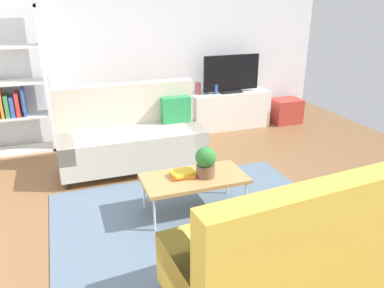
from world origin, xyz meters
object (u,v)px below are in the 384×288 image
(coffee_table, at_px, (194,179))
(bookshelf, at_px, (4,89))
(tv, at_px, (231,74))
(table_book_0, at_px, (183,175))
(vase_0, at_px, (198,88))
(vase_1, at_px, (206,88))
(storage_trunk, at_px, (286,111))
(bottle_0, at_px, (216,89))
(couch_beige, at_px, (132,136))
(couch_green, at_px, (295,247))
(tv_console, at_px, (229,110))
(potted_plant, at_px, (206,162))

(coffee_table, relative_size, bookshelf, 0.52)
(tv, relative_size, table_book_0, 4.17)
(table_book_0, distance_m, vase_0, 2.73)
(vase_1, bearing_deg, coffee_table, -114.19)
(storage_trunk, height_order, vase_0, vase_0)
(coffee_table, distance_m, bottle_0, 2.77)
(storage_trunk, height_order, vase_1, vase_1)
(tv, xyz_separation_m, storage_trunk, (1.10, -0.08, -0.73))
(bookshelf, relative_size, vase_0, 10.52)
(couch_beige, xyz_separation_m, table_book_0, (0.28, -1.37, -0.01))
(tv, distance_m, bottle_0, 0.37)
(couch_green, distance_m, tv_console, 4.11)
(couch_beige, relative_size, table_book_0, 7.93)
(table_book_0, relative_size, vase_1, 1.40)
(couch_beige, distance_m, couch_green, 2.92)
(coffee_table, xyz_separation_m, tv_console, (1.56, 2.48, -0.07))
(tv_console, xyz_separation_m, storage_trunk, (1.10, -0.10, -0.10))
(potted_plant, distance_m, bottle_0, 2.73)
(potted_plant, bearing_deg, couch_green, -82.94)
(tv, xyz_separation_m, table_book_0, (-1.67, -2.41, -0.52))
(bookshelf, xyz_separation_m, potted_plant, (2.08, -2.53, -0.38))
(vase_0, bearing_deg, bookshelf, -179.42)
(tv_console, xyz_separation_m, vase_0, (-0.58, 0.05, 0.42))
(bookshelf, height_order, vase_1, bookshelf)
(storage_trunk, bearing_deg, table_book_0, -139.95)
(couch_beige, relative_size, storage_trunk, 3.66)
(vase_0, bearing_deg, bottle_0, -17.01)
(coffee_table, relative_size, table_book_0, 4.58)
(table_book_0, bearing_deg, tv, 55.25)
(tv, bearing_deg, table_book_0, -124.75)
(storage_trunk, bearing_deg, coffee_table, -138.22)
(vase_0, bearing_deg, storage_trunk, -5.10)
(tv, distance_m, storage_trunk, 1.32)
(tv_console, relative_size, bottle_0, 8.80)
(bookshelf, height_order, bottle_0, bookshelf)
(couch_beige, relative_size, tv, 1.90)
(vase_0, bearing_deg, vase_1, 0.00)
(couch_beige, relative_size, potted_plant, 5.74)
(bookshelf, xyz_separation_m, table_book_0, (1.86, -2.45, -0.53))
(couch_green, relative_size, storage_trunk, 3.78)
(coffee_table, bearing_deg, vase_1, 65.81)
(couch_beige, distance_m, coffee_table, 1.47)
(couch_green, distance_m, tv, 4.12)
(bookshelf, bearing_deg, potted_plant, -50.53)
(tv_console, distance_m, bookshelf, 3.59)
(table_book_0, distance_m, vase_1, 2.79)
(storage_trunk, xyz_separation_m, table_book_0, (-2.77, -2.33, 0.22))
(storage_trunk, bearing_deg, vase_0, 174.90)
(potted_plant, distance_m, vase_0, 2.71)
(tv, distance_m, vase_0, 0.62)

